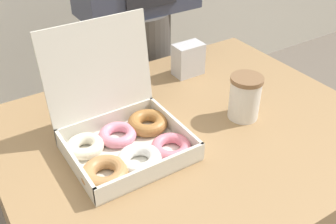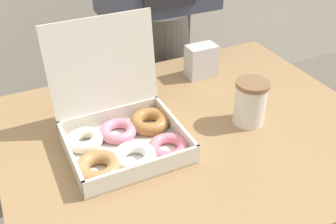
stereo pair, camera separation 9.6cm
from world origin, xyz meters
The scene contains 5 objects.
table centered at (0.00, 0.00, 0.36)m, with size 0.97×0.79×0.72m.
donut_box centered at (-0.19, 0.01, 0.76)m, with size 0.32×0.29×0.29m.
coffee_cup centered at (0.15, -0.03, 0.78)m, with size 0.09×0.09×0.12m.
napkin_holder centered at (0.17, 0.25, 0.77)m, with size 0.09×0.06×0.10m.
person_customer centered at (0.16, 0.57, 0.87)m, with size 0.44×0.24×1.61m.
Camera 1 is at (-0.50, -0.68, 1.34)m, focal length 42.00 mm.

